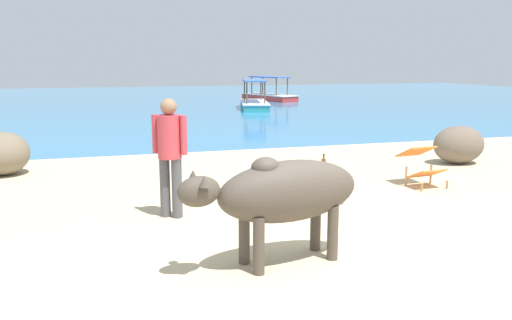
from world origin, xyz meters
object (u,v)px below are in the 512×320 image
Objects in this scene: cow at (285,192)px; low_bench_table at (317,180)px; boat_red at (269,95)px; person_standing at (170,149)px; deck_chair_near at (421,163)px; bottle at (324,166)px; boat_teal at (254,103)px.

cow reaches higher than low_bench_table.
person_standing is at bearing 138.07° from boat_red.
deck_chair_near reaches higher than low_bench_table.
bottle is 21.39m from boat_red.
boat_teal reaches higher than deck_chair_near.
low_bench_table is 0.20× the size of boat_red.
bottle is (0.14, 0.09, 0.19)m from low_bench_table.
low_bench_table is 16.27m from boat_teal.
low_bench_table is (1.27, 2.13, -0.40)m from cow.
boat_red is at bearing 75.37° from low_bench_table.
boat_teal is (1.51, 15.30, -0.13)m from deck_chair_near.
low_bench_table is 21.51m from boat_red.
boat_red reaches higher than bottle.
cow is 23.92m from boat_red.
person_standing reaches higher than boat_teal.
cow is 0.54× the size of boat_teal.
bottle is at bearing 0.02° from boat_teal.
boat_teal reaches higher than low_bench_table.
boat_red is at bearing 167.44° from boat_teal.
boat_teal reaches higher than bottle.
bottle is at bearing 32.32° from low_bench_table.
person_standing is 0.42× the size of boat_red.
low_bench_table is 2.23m from deck_chair_near.
boat_red is 5.33m from boat_teal.
boat_red is at bearing 164.35° from deck_chair_near.
cow is at bearing -120.63° from person_standing.
cow is 2.22m from person_standing.
boat_red is at bearing 74.30° from bottle.
cow is 4.37m from deck_chair_near.
deck_chair_near is 0.50× the size of person_standing.
boat_red reaches higher than deck_chair_near.
person_standing is at bearing -76.08° from cow.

